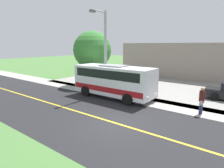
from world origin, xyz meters
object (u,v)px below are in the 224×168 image
object	(u,v)px
commercial_building	(209,60)
shuttle_bus_front	(114,80)
street_light_pole	(105,49)
tree_curbside	(92,50)
pedestrian_with_bags	(202,100)

from	to	relation	value
commercial_building	shuttle_bus_front	bearing A→B (deg)	-13.01
street_light_pole	tree_curbside	distance (m)	4.65
shuttle_bus_front	street_light_pole	distance (m)	2.88
shuttle_bus_front	street_light_pole	size ratio (longest dim) A/B	0.99
commercial_building	pedestrian_with_bags	bearing A→B (deg)	10.66
shuttle_bus_front	tree_curbside	size ratio (longest dim) A/B	1.22
pedestrian_with_bags	commercial_building	size ratio (longest dim) A/B	0.08
street_light_pole	commercial_building	size ratio (longest dim) A/B	0.33
tree_curbside	commercial_building	bearing A→B (deg)	146.94
shuttle_bus_front	street_light_pole	xyz separation A→B (m)	(-0.40, -1.31, 2.54)
pedestrian_with_bags	street_light_pole	size ratio (longest dim) A/B	0.25
shuttle_bus_front	street_light_pole	world-z (taller)	street_light_pole
shuttle_bus_front	tree_curbside	bearing A→B (deg)	-119.42
shuttle_bus_front	tree_curbside	xyz separation A→B (m)	(-2.93, -5.20, 2.33)
shuttle_bus_front	pedestrian_with_bags	distance (m)	7.09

